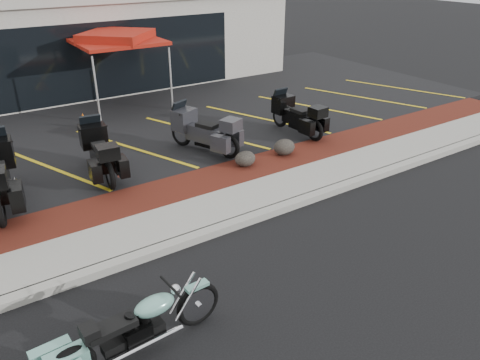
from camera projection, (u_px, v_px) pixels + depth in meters
ground at (249, 253)px, 8.50m from camera, size 90.00×90.00×0.00m
curb at (223, 228)px, 9.14m from camera, size 24.00×0.25×0.15m
sidewalk at (206, 213)px, 9.66m from camera, size 24.00×1.20×0.15m
mulch_bed at (179, 190)px, 10.56m from camera, size 24.00×1.20×0.16m
upper_lot at (101, 124)px, 14.60m from camera, size 26.00×9.60×0.15m
dealership_building at (43, 33)px, 18.45m from camera, size 18.00×8.16×4.00m
boulder_mid at (245, 159)px, 11.48m from camera, size 0.53×0.44×0.38m
boulder_right at (284, 147)px, 12.11m from camera, size 0.58×0.48×0.41m
hero_cruiser at (198, 299)px, 6.70m from camera, size 2.64×0.82×0.92m
touring_black_mid at (93, 140)px, 11.44m from camera, size 1.04×2.24×1.26m
touring_grey at (181, 124)px, 12.52m from camera, size 1.60×2.31×1.26m
touring_black_rear at (280, 108)px, 13.91m from camera, size 0.89×2.07×1.18m
traffic_cone at (83, 121)px, 13.94m from camera, size 0.41×0.41×0.47m
popup_canopy at (117, 39)px, 15.07m from camera, size 2.91×2.91×2.46m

